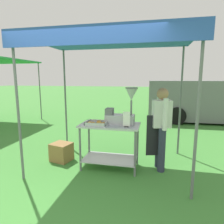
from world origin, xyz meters
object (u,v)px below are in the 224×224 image
at_px(donut_tray, 97,124).
at_px(donut_fryer, 122,112).
at_px(menu_sign, 127,120).
at_px(vendor, 161,125).
at_px(supply_crate, 61,152).
at_px(donut_cart, 110,137).
at_px(stall_canopy, 111,43).
at_px(van_grey, 221,100).

height_order(donut_tray, donut_fryer, donut_fryer).
bearing_deg(donut_fryer, menu_sign, -63.91).
xyz_separation_m(donut_tray, menu_sign, (0.58, -0.05, 0.10)).
bearing_deg(donut_tray, vendor, 11.96).
height_order(vendor, supply_crate, vendor).
bearing_deg(donut_cart, supply_crate, 174.23).
distance_m(donut_tray, supply_crate, 1.17).
distance_m(donut_fryer, vendor, 0.78).
bearing_deg(supply_crate, stall_canopy, -0.70).
bearing_deg(stall_canopy, vendor, 2.69).
bearing_deg(stall_canopy, donut_fryer, -2.91).
distance_m(donut_tray, van_grey, 6.50).
bearing_deg(donut_fryer, van_grey, 57.04).
bearing_deg(donut_fryer, donut_tray, -156.73).
height_order(stall_canopy, vendor, stall_canopy).
xyz_separation_m(stall_canopy, supply_crate, (-1.11, 0.01, -2.24)).
bearing_deg(van_grey, vendor, -116.94).
relative_size(vendor, van_grey, 0.28).
xyz_separation_m(stall_canopy, menu_sign, (0.35, -0.25, -1.41)).
height_order(vendor, van_grey, van_grey).
bearing_deg(stall_canopy, menu_sign, -36.13).
distance_m(donut_tray, vendor, 1.23).
bearing_deg(donut_cart, vendor, 8.45).
relative_size(menu_sign, van_grey, 0.05).
distance_m(donut_cart, van_grey, 6.28).
bearing_deg(donut_tray, menu_sign, -4.46).
relative_size(menu_sign, supply_crate, 0.59).
xyz_separation_m(supply_crate, van_grey, (4.65, 5.07, 0.68)).
relative_size(donut_cart, menu_sign, 4.04).
relative_size(donut_cart, van_grey, 0.20).
bearing_deg(menu_sign, donut_tray, 175.54).
height_order(stall_canopy, donut_cart, stall_canopy).
distance_m(stall_canopy, vendor, 1.81).
relative_size(donut_tray, menu_sign, 1.44).
bearing_deg(van_grey, supply_crate, -132.50).
height_order(donut_tray, vendor, vendor).
relative_size(stall_canopy, donut_cart, 2.65).
bearing_deg(donut_fryer, stall_canopy, 177.09).
height_order(donut_fryer, vendor, donut_fryer).
height_order(menu_sign, vendor, vendor).
xyz_separation_m(menu_sign, vendor, (0.63, 0.30, -0.12)).
bearing_deg(donut_tray, van_grey, 54.59).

